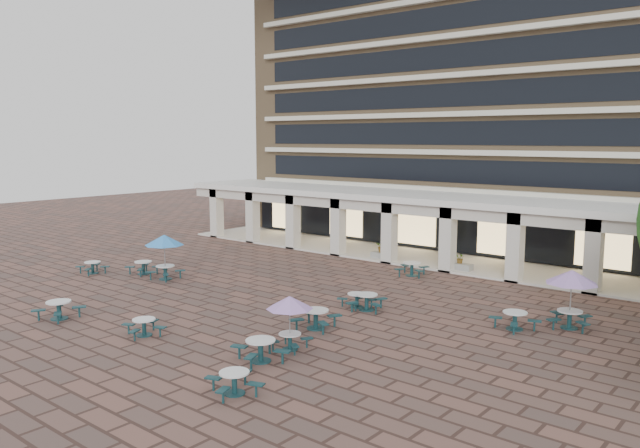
{
  "coord_description": "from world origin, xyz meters",
  "views": [
    {
      "loc": [
        19.96,
        -21.22,
        8.07
      ],
      "look_at": [
        -0.16,
        3.0,
        3.72
      ],
      "focal_mm": 35.0,
      "sensor_mm": 36.0,
      "label": 1
    }
  ],
  "objects_px": {
    "planter_left": "(382,251)",
    "planter_right": "(460,265)",
    "picnic_table_2": "(261,348)",
    "picnic_table_1": "(144,326)",
    "picnic_table_0": "(93,266)"
  },
  "relations": [
    {
      "from": "picnic_table_2",
      "to": "planter_right",
      "type": "height_order",
      "value": "planter_right"
    },
    {
      "from": "picnic_table_1",
      "to": "picnic_table_2",
      "type": "relative_size",
      "value": 0.84
    },
    {
      "from": "picnic_table_1",
      "to": "picnic_table_2",
      "type": "bearing_deg",
      "value": 29.6
    },
    {
      "from": "planter_left",
      "to": "picnic_table_1",
      "type": "bearing_deg",
      "value": -85.58
    },
    {
      "from": "planter_left",
      "to": "picnic_table_0",
      "type": "bearing_deg",
      "value": -126.96
    },
    {
      "from": "picnic_table_0",
      "to": "planter_left",
      "type": "height_order",
      "value": "planter_left"
    },
    {
      "from": "picnic_table_0",
      "to": "picnic_table_2",
      "type": "bearing_deg",
      "value": -7.96
    },
    {
      "from": "picnic_table_1",
      "to": "planter_left",
      "type": "height_order",
      "value": "planter_left"
    },
    {
      "from": "planter_left",
      "to": "planter_right",
      "type": "bearing_deg",
      "value": 0.0
    },
    {
      "from": "planter_left",
      "to": "planter_right",
      "type": "distance_m",
      "value": 5.72
    },
    {
      "from": "picnic_table_1",
      "to": "planter_left",
      "type": "relative_size",
      "value": 1.27
    },
    {
      "from": "picnic_table_1",
      "to": "planter_right",
      "type": "xyz_separation_m",
      "value": [
        4.2,
        19.66,
        0.01
      ]
    },
    {
      "from": "picnic_table_2",
      "to": "planter_left",
      "type": "distance_m",
      "value": 20.12
    },
    {
      "from": "planter_left",
      "to": "planter_right",
      "type": "height_order",
      "value": "planter_left"
    },
    {
      "from": "picnic_table_0",
      "to": "picnic_table_1",
      "type": "distance_m",
      "value": 13.5
    }
  ]
}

